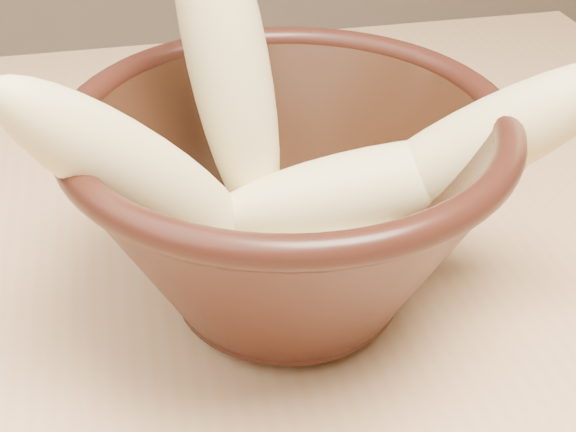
% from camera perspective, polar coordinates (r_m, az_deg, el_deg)
% --- Properties ---
extents(bowl, '(0.23, 0.23, 0.13)m').
position_cam_1_polar(bowl, '(0.42, 0.00, 1.20)').
color(bowl, black).
rests_on(bowl, table).
extents(milk_puddle, '(0.13, 0.13, 0.02)m').
position_cam_1_polar(milk_puddle, '(0.44, -0.00, -2.17)').
color(milk_puddle, '#FAEEC9').
rests_on(milk_puddle, bowl).
extents(banana_upright, '(0.08, 0.11, 0.20)m').
position_cam_1_polar(banana_upright, '(0.42, -4.34, 11.15)').
color(banana_upright, '#D5C37D').
rests_on(banana_upright, bowl).
extents(banana_left, '(0.15, 0.09, 0.15)m').
position_cam_1_polar(banana_left, '(0.39, -10.64, 2.92)').
color(banana_left, '#D5C37D').
rests_on(banana_left, bowl).
extents(banana_right, '(0.17, 0.10, 0.14)m').
position_cam_1_polar(banana_right, '(0.43, 12.92, 4.66)').
color(banana_right, '#D5C37D').
rests_on(banana_right, bowl).
extents(banana_across, '(0.19, 0.05, 0.06)m').
position_cam_1_polar(banana_across, '(0.43, 6.15, 2.12)').
color(banana_across, '#D5C37D').
rests_on(banana_across, bowl).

